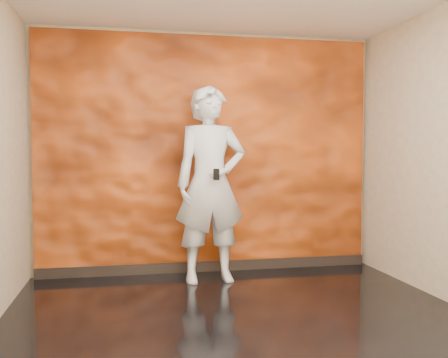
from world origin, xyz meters
TOP-DOWN VIEW (x-y plane):
  - room at (0.00, 0.00)m, footprint 4.02×4.02m
  - feature_wall at (0.00, 1.96)m, footprint 3.90×0.06m
  - baseboard at (0.00, 1.92)m, footprint 3.90×0.04m
  - man at (-0.04, 1.48)m, footprint 0.80×0.56m
  - phone at (-0.04, 1.18)m, footprint 0.06×0.03m

SIDE VIEW (x-z plane):
  - baseboard at x=0.00m, z-range 0.00..0.12m
  - man at x=-0.04m, z-range 0.00..2.12m
  - phone at x=-0.04m, z-range 1.12..1.24m
  - feature_wall at x=0.00m, z-range 0.00..2.75m
  - room at x=0.00m, z-range -0.01..2.81m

